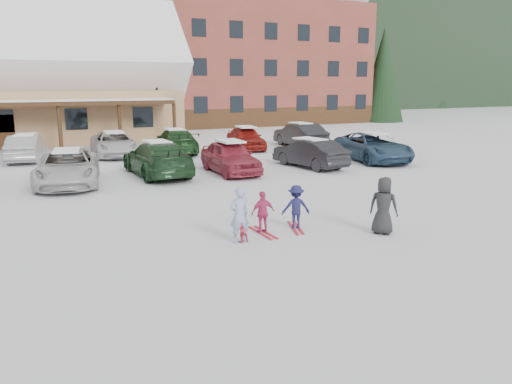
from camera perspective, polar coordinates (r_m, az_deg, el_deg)
name	(u,v)px	position (r m, az deg, el deg)	size (l,w,h in m)	color
ground	(262,235)	(13.90, 0.64, -4.94)	(160.00, 160.00, 0.00)	white
alpine_hotel	(225,38)	(54.00, -3.51, 17.13)	(31.48, 14.01, 21.48)	brown
lamp_post	(157,87)	(38.08, -11.28, 11.67)	(0.50, 0.25, 6.82)	black
conifer_1	(383,62)	(56.72, 14.34, 14.15)	(4.84, 4.84, 11.22)	black
conifer_3	(135,73)	(57.18, -13.71, 13.02)	(3.96, 3.96, 9.18)	black
conifer_4	(339,64)	(70.33, 9.50, 14.18)	(5.06, 5.06, 11.73)	black
adult_skier	(239,215)	(13.08, -1.92, -2.64)	(0.55, 0.36, 1.50)	#8EA1CD
toddler_red	(242,228)	(13.22, -1.67, -4.09)	(0.38, 0.30, 0.79)	red
child_navy	(296,207)	(14.43, 4.58, -1.71)	(0.82, 0.47, 1.27)	#191845
skis_child_navy	(296,228)	(14.59, 4.54, -4.08)	(0.20, 1.40, 0.03)	red
child_magenta	(263,212)	(13.91, 0.79, -2.35)	(0.71, 0.29, 1.21)	#C52F65
skis_child_magenta	(263,233)	(14.07, 0.78, -4.66)	(0.20, 1.40, 0.03)	red
bystander_dark	(384,206)	(14.26, 14.37, -1.52)	(0.79, 0.51, 1.62)	#232426
parked_car_2	(68,168)	(21.95, -20.72, 2.63)	(2.41, 5.22, 1.45)	silver
parked_car_3	(157,159)	(23.07, -11.20, 3.77)	(2.18, 5.37, 1.56)	#1C3D1F
parked_car_4	(230,157)	(23.31, -2.97, 4.02)	(1.78, 4.44, 1.51)	#A12E40
parked_car_5	(310,153)	(25.05, 6.18, 4.44)	(1.50, 4.31, 1.42)	black
parked_car_6	(373,147)	(27.69, 13.19, 5.03)	(2.49, 5.41, 1.50)	navy
parked_car_9	(26,148)	(29.58, -24.78, 4.60)	(1.51, 4.34, 1.43)	#9D9EA2
parked_car_10	(114,144)	(29.90, -15.87, 5.30)	(2.32, 5.03, 1.40)	silver
parked_car_11	(176,141)	(30.24, -9.18, 5.73)	(2.02, 4.97, 1.44)	#173C17
parked_car_12	(246,138)	(31.65, -1.16, 6.18)	(1.70, 4.23, 1.44)	maroon
parked_car_13	(300,135)	(33.03, 5.06, 6.51)	(1.66, 4.76, 1.57)	black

